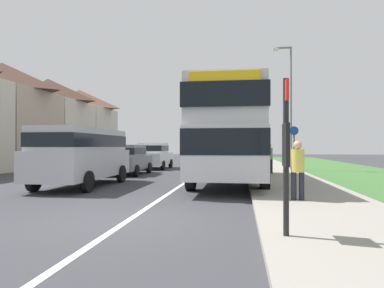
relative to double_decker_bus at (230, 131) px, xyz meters
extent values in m
plane|color=#38383D|center=(-1.85, -7.47, -2.14)|extent=(120.00, 120.00, 0.00)
cube|color=silver|center=(-1.85, 0.53, -2.14)|extent=(0.14, 60.00, 0.01)
cube|color=gray|center=(2.35, -1.47, -2.08)|extent=(3.20, 68.00, 0.12)
cube|color=#BCBCC1|center=(0.00, 0.00, -0.82)|extent=(2.50, 9.53, 1.65)
cube|color=#BCBCC1|center=(0.00, 0.00, 0.78)|extent=(2.45, 9.34, 1.55)
cube|color=black|center=(0.00, 0.00, -0.49)|extent=(2.52, 9.58, 0.76)
cube|color=black|center=(0.00, 0.00, 0.86)|extent=(2.52, 9.58, 0.72)
cube|color=gold|center=(0.00, -4.72, 1.28)|extent=(2.00, 0.08, 0.44)
cylinder|color=black|center=(-1.25, 2.96, -1.64)|extent=(0.30, 1.00, 1.00)
cylinder|color=black|center=(1.25, 2.96, -1.64)|extent=(0.30, 1.00, 1.00)
cylinder|color=black|center=(-1.25, -2.62, -1.64)|extent=(0.30, 1.00, 1.00)
cylinder|color=black|center=(1.25, -2.62, -1.64)|extent=(0.30, 1.00, 1.00)
cube|color=#B7B7BC|center=(-5.50, -1.99, -1.28)|extent=(1.95, 5.31, 1.00)
cube|color=#B7B7BC|center=(-5.50, -1.99, -0.37)|extent=(1.72, 4.89, 0.82)
cube|color=black|center=(-5.50, -1.99, -0.41)|extent=(1.75, 4.93, 0.46)
cylinder|color=black|center=(-6.45, -0.34, -1.78)|extent=(0.20, 0.72, 0.72)
cylinder|color=black|center=(-4.54, -0.34, -1.78)|extent=(0.20, 0.72, 0.72)
cylinder|color=black|center=(-6.45, -3.63, -1.78)|extent=(0.20, 0.72, 0.72)
cylinder|color=black|center=(-4.54, -3.63, -1.78)|extent=(0.20, 0.72, 0.72)
cube|color=slate|center=(-5.58, 3.60, -1.48)|extent=(1.76, 4.00, 0.71)
cube|color=slate|center=(-5.58, 3.40, -0.83)|extent=(1.54, 2.20, 0.58)
cube|color=black|center=(-5.58, 3.40, -0.86)|extent=(1.58, 2.22, 0.33)
cylinder|color=black|center=(-6.44, 4.84, -1.84)|extent=(0.20, 0.60, 0.60)
cylinder|color=black|center=(-4.72, 4.84, -1.84)|extent=(0.20, 0.60, 0.60)
cylinder|color=black|center=(-6.44, 2.36, -1.84)|extent=(0.20, 0.60, 0.60)
cylinder|color=black|center=(-4.72, 2.36, -1.84)|extent=(0.20, 0.60, 0.60)
cube|color=silver|center=(-5.35, 8.53, -1.44)|extent=(1.80, 4.03, 0.80)
cube|color=silver|center=(-5.35, 8.33, -0.72)|extent=(1.59, 2.22, 0.65)
cube|color=black|center=(-5.35, 8.33, -0.75)|extent=(1.62, 2.24, 0.36)
cylinder|color=black|center=(-6.23, 9.78, -1.84)|extent=(0.20, 0.60, 0.60)
cylinder|color=black|center=(-4.46, 9.78, -1.84)|extent=(0.20, 0.60, 0.60)
cylinder|color=black|center=(-6.23, 7.28, -1.84)|extent=(0.20, 0.60, 0.60)
cylinder|color=black|center=(-4.46, 7.28, -1.84)|extent=(0.20, 0.60, 0.60)
cylinder|color=#23232D|center=(1.83, -5.10, -1.72)|extent=(0.14, 0.14, 0.85)
cylinder|color=#23232D|center=(2.03, -5.10, -1.72)|extent=(0.14, 0.14, 0.85)
cylinder|color=#D1C14C|center=(1.93, -5.10, -0.99)|extent=(0.34, 0.34, 0.60)
sphere|color=tan|center=(1.93, -5.10, -0.58)|extent=(0.22, 0.22, 0.22)
cylinder|color=#23232D|center=(1.83, 3.87, -1.72)|extent=(0.14, 0.14, 0.85)
cylinder|color=#23232D|center=(2.03, 3.87, -1.72)|extent=(0.14, 0.14, 0.85)
cylinder|color=#518C56|center=(1.93, 3.87, -0.99)|extent=(0.34, 0.34, 0.60)
sphere|color=tan|center=(1.93, 3.87, -0.58)|extent=(0.22, 0.22, 0.22)
cylinder|color=black|center=(1.15, -8.88, -0.84)|extent=(0.09, 0.09, 2.60)
cube|color=red|center=(1.15, -8.88, 0.26)|extent=(0.04, 0.44, 0.32)
cube|color=black|center=(1.15, -8.86, -0.59)|extent=(0.06, 0.52, 0.68)
cylinder|color=slate|center=(3.09, 3.35, -1.09)|extent=(0.08, 0.08, 2.10)
cylinder|color=blue|center=(3.09, 3.35, 0.16)|extent=(0.44, 0.03, 0.44)
cylinder|color=slate|center=(3.52, 7.36, 1.67)|extent=(0.12, 0.12, 7.61)
cube|color=slate|center=(3.07, 7.36, 5.42)|extent=(0.90, 0.10, 0.10)
cube|color=silver|center=(2.62, 7.36, 5.35)|extent=(0.36, 0.20, 0.14)
cube|color=tan|center=(-15.82, 7.42, 0.52)|extent=(6.14, 5.67, 5.32)
pyramid|color=#4C3328|center=(-15.82, 7.42, 4.16)|extent=(6.14, 5.67, 1.97)
cube|color=beige|center=(-15.82, 13.21, 0.52)|extent=(6.14, 5.67, 5.32)
pyramid|color=#4C3328|center=(-15.82, 13.21, 4.16)|extent=(6.14, 5.67, 1.97)
cube|color=beige|center=(-15.82, 19.00, 0.52)|extent=(6.14, 5.67, 5.32)
pyramid|color=brown|center=(-15.82, 19.00, 4.16)|extent=(6.14, 5.67, 1.97)
camera|label=1|loc=(0.44, -14.52, -0.61)|focal=32.63mm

